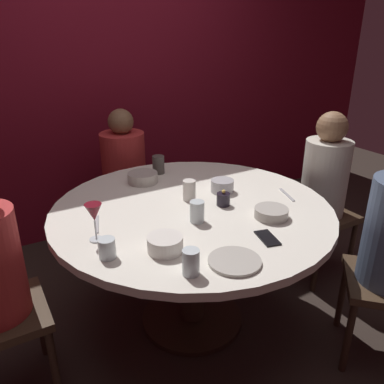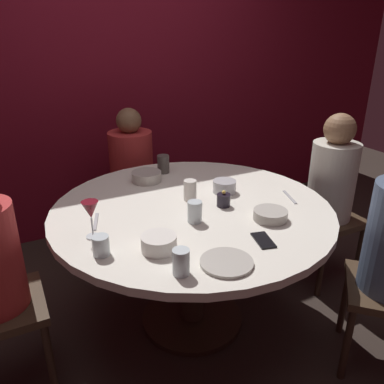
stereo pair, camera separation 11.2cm
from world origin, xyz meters
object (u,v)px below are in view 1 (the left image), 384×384
(seated_diner_back, at_px, (124,165))
(cup_far_edge, at_px, (191,262))
(bowl_serving_large, at_px, (222,186))
(bowl_salad_center, at_px, (143,178))
(cup_by_left_diner, at_px, (189,190))
(dining_table, at_px, (192,228))
(wine_glass, at_px, (94,214))
(dinner_plate, at_px, (235,261))
(cell_phone, at_px, (267,238))
(bowl_small_white, at_px, (165,244))
(seated_diner_right, at_px, (325,179))
(bowl_sauce_side, at_px, (271,213))
(cup_center_front, at_px, (107,248))
(candle_holder, at_px, (223,199))
(cup_by_right_diner, at_px, (197,212))
(cup_near_candle, at_px, (158,165))

(seated_diner_back, xyz_separation_m, cup_far_edge, (-0.32, -1.55, 0.12))
(seated_diner_back, relative_size, bowl_serving_large, 8.38)
(bowl_salad_center, height_order, cup_far_edge, cup_far_edge)
(cup_by_left_diner, distance_m, cup_far_edge, 0.70)
(dining_table, distance_m, cup_by_left_diner, 0.21)
(wine_glass, xyz_separation_m, dinner_plate, (0.42, -0.46, -0.12))
(cell_phone, height_order, bowl_small_white, bowl_small_white)
(bowl_small_white, xyz_separation_m, cup_by_left_diner, (0.35, 0.41, 0.02))
(bowl_serving_large, bearing_deg, seated_diner_right, -6.21)
(cup_by_left_diner, xyz_separation_m, cup_far_edge, (-0.34, -0.61, -0.00))
(cell_phone, bearing_deg, wine_glass, -15.36)
(dinner_plate, distance_m, bowl_salad_center, 1.01)
(seated_diner_back, relative_size, cup_far_edge, 10.50)
(seated_diner_back, xyz_separation_m, bowl_sauce_side, (0.27, -1.33, 0.09))
(dinner_plate, xyz_separation_m, bowl_sauce_side, (0.40, 0.24, 0.02))
(dinner_plate, xyz_separation_m, cup_center_front, (-0.43, 0.30, 0.04))
(wine_glass, distance_m, bowl_small_white, 0.34)
(cell_phone, xyz_separation_m, cup_by_left_diner, (-0.09, 0.55, 0.05))
(candle_holder, bearing_deg, cup_by_left_diner, 128.50)
(candle_holder, xyz_separation_m, bowl_small_white, (-0.48, -0.26, -0.00))
(seated_diner_right, height_order, candle_holder, seated_diner_right)
(bowl_sauce_side, bearing_deg, cell_phone, -135.04)
(bowl_sauce_side, bearing_deg, candle_holder, 117.31)
(seated_diner_right, bearing_deg, cup_by_right_diner, 8.84)
(bowl_serving_large, distance_m, bowl_small_white, 0.71)
(dinner_plate, bearing_deg, cell_phone, 18.79)
(seated_diner_right, xyz_separation_m, bowl_small_white, (-1.34, -0.33, 0.08))
(dinner_plate, bearing_deg, wine_glass, 132.77)
(seated_diner_right, height_order, bowl_sauce_side, seated_diner_right)
(dining_table, xyz_separation_m, seated_diner_right, (1.01, 0.00, 0.09))
(cup_center_front, bearing_deg, bowl_serving_large, 23.09)
(bowl_serving_large, relative_size, bowl_salad_center, 0.72)
(cup_center_front, bearing_deg, candle_holder, 14.68)
(bowl_sauce_side, bearing_deg, dinner_plate, -149.02)
(dining_table, bearing_deg, dinner_plate, -102.76)
(cup_near_candle, bearing_deg, cup_by_right_diner, -100.88)
(wine_glass, bearing_deg, cup_far_edge, -61.90)
(cup_far_edge, bearing_deg, cup_by_left_diner, 60.61)
(seated_diner_right, bearing_deg, candle_holder, 5.01)
(cup_by_right_diner, bearing_deg, bowl_salad_center, 91.53)
(seated_diner_back, xyz_separation_m, seated_diner_right, (1.01, -1.02, 0.03))
(bowl_small_white, distance_m, bowl_sauce_side, 0.60)
(cup_by_right_diner, height_order, cup_center_front, cup_by_right_diner)
(wine_glass, relative_size, cup_far_edge, 1.67)
(seated_diner_right, bearing_deg, dining_table, 0.00)
(bowl_small_white, xyz_separation_m, cup_far_edge, (0.01, -0.20, 0.02))
(cup_near_candle, relative_size, cup_center_front, 1.36)
(dining_table, height_order, bowl_serving_large, bowl_serving_large)
(candle_holder, xyz_separation_m, cell_phone, (-0.03, -0.40, -0.03))
(bowl_sauce_side, bearing_deg, seated_diner_back, 101.59)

